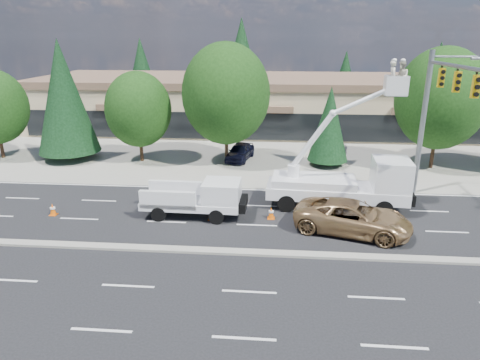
# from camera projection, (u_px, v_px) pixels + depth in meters

# --- Properties ---
(ground) EXTENTS (140.00, 140.00, 0.00)m
(ground) POSITION_uv_depth(u_px,v_px,m) (254.00, 254.00, 20.19)
(ground) COLOR black
(ground) RESTS_ON ground
(concrete_apron) EXTENTS (140.00, 22.00, 0.01)m
(concrete_apron) POSITION_uv_depth(u_px,v_px,m) (265.00, 148.00, 39.07)
(concrete_apron) COLOR gray
(concrete_apron) RESTS_ON ground
(road_median) EXTENTS (120.00, 0.55, 0.12)m
(road_median) POSITION_uv_depth(u_px,v_px,m) (254.00, 252.00, 20.17)
(road_median) COLOR gray
(road_median) RESTS_ON ground
(strip_mall) EXTENTS (50.40, 15.40, 5.50)m
(strip_mall) POSITION_uv_depth(u_px,v_px,m) (268.00, 101.00, 47.58)
(strip_mall) COLOR tan
(strip_mall) RESTS_ON ground
(tree_front_b) EXTENTS (4.89, 4.89, 9.63)m
(tree_front_b) POSITION_uv_depth(u_px,v_px,m) (64.00, 97.00, 33.98)
(tree_front_b) COLOR #332114
(tree_front_b) RESTS_ON ground
(tree_front_c) EXTENTS (5.21, 5.21, 7.23)m
(tree_front_c) POSITION_uv_depth(u_px,v_px,m) (138.00, 109.00, 33.80)
(tree_front_c) COLOR #332114
(tree_front_c) RESTS_ON ground
(tree_front_d) EXTENTS (6.79, 6.79, 9.42)m
(tree_front_d) POSITION_uv_depth(u_px,v_px,m) (226.00, 94.00, 32.82)
(tree_front_d) COLOR #332114
(tree_front_d) RESTS_ON ground
(tree_front_e) EXTENTS (3.14, 3.14, 6.20)m
(tree_front_e) POSITION_uv_depth(u_px,v_px,m) (329.00, 124.00, 32.89)
(tree_front_e) COLOR #332114
(tree_front_e) RESTS_ON ground
(tree_front_f) EXTENTS (6.58, 6.58, 9.14)m
(tree_front_f) POSITION_uv_depth(u_px,v_px,m) (441.00, 99.00, 31.60)
(tree_front_f) COLOR #332114
(tree_front_f) RESTS_ON ground
(tree_back_a) EXTENTS (4.85, 4.85, 9.56)m
(tree_back_a) POSITION_uv_depth(u_px,v_px,m) (142.00, 71.00, 59.63)
(tree_back_a) COLOR #332114
(tree_back_a) RESTS_ON ground
(tree_back_b) EXTENTS (6.14, 6.14, 12.11)m
(tree_back_b) POSITION_uv_depth(u_px,v_px,m) (242.00, 61.00, 58.07)
(tree_back_b) COLOR #332114
(tree_back_b) RESTS_ON ground
(tree_back_c) EXTENTS (4.03, 4.03, 7.94)m
(tree_back_c) POSITION_uv_depth(u_px,v_px,m) (345.00, 79.00, 57.67)
(tree_back_c) COLOR #332114
(tree_back_c) RESTS_ON ground
(tree_back_d) EXTENTS (4.64, 4.64, 9.15)m
(tree_back_d) POSITION_uv_depth(u_px,v_px,m) (437.00, 74.00, 56.50)
(tree_back_d) COLOR #332114
(tree_back_d) RESTS_ON ground
(signal_mast) EXTENTS (2.76, 10.16, 9.00)m
(signal_mast) POSITION_uv_depth(u_px,v_px,m) (439.00, 105.00, 24.10)
(signal_mast) COLOR gray
(signal_mast) RESTS_ON ground
(utility_pickup) EXTENTS (5.59, 2.31, 2.13)m
(utility_pickup) POSITION_uv_depth(u_px,v_px,m) (199.00, 202.00, 24.14)
(utility_pickup) COLOR white
(utility_pickup) RESTS_ON ground
(bucket_truck) EXTENTS (8.37, 3.09, 8.63)m
(bucket_truck) POSITION_uv_depth(u_px,v_px,m) (351.00, 178.00, 24.97)
(bucket_truck) COLOR white
(bucket_truck) RESTS_ON ground
(traffic_cone_a) EXTENTS (0.40, 0.40, 0.70)m
(traffic_cone_a) POSITION_uv_depth(u_px,v_px,m) (53.00, 209.00, 24.45)
(traffic_cone_a) COLOR #F25F07
(traffic_cone_a) RESTS_ON ground
(traffic_cone_b) EXTENTS (0.40, 0.40, 0.70)m
(traffic_cone_b) POSITION_uv_depth(u_px,v_px,m) (212.00, 214.00, 23.81)
(traffic_cone_b) COLOR #F25F07
(traffic_cone_b) RESTS_ON ground
(traffic_cone_c) EXTENTS (0.40, 0.40, 0.70)m
(traffic_cone_c) POSITION_uv_depth(u_px,v_px,m) (271.00, 213.00, 23.97)
(traffic_cone_c) COLOR #F25F07
(traffic_cone_c) RESTS_ON ground
(minivan) EXTENTS (6.51, 4.36, 1.66)m
(minivan) POSITION_uv_depth(u_px,v_px,m) (353.00, 217.00, 22.17)
(minivan) COLOR #9C774B
(minivan) RESTS_ON ground
(parked_car_west) EXTENTS (2.46, 4.37, 1.40)m
(parked_car_west) POSITION_uv_depth(u_px,v_px,m) (240.00, 152.00, 35.23)
(parked_car_west) COLOR black
(parked_car_west) RESTS_ON ground
(parked_car_east) EXTENTS (1.93, 4.78, 1.54)m
(parked_car_east) POSITION_uv_depth(u_px,v_px,m) (332.00, 140.00, 38.84)
(parked_car_east) COLOR black
(parked_car_east) RESTS_ON ground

